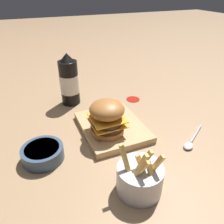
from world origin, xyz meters
name	(u,v)px	position (x,y,z in m)	size (l,w,h in m)	color
ground_plane	(123,122)	(0.00, 0.00, 0.00)	(6.00, 6.00, 0.00)	#9E7A56
serving_board	(112,127)	(-0.03, 0.06, 0.01)	(0.26, 0.21, 0.02)	tan
burger	(107,117)	(-0.07, 0.09, 0.08)	(0.11, 0.11, 0.11)	#AD6B33
ketchup_bottle	(69,82)	(0.23, 0.14, 0.10)	(0.08, 0.08, 0.22)	black
fries_basket	(140,178)	(-0.30, 0.10, 0.04)	(0.11, 0.11, 0.14)	#B7B7BC
side_bowl	(43,153)	(-0.09, 0.30, 0.02)	(0.12, 0.12, 0.04)	#384C66
spoon	(191,142)	(-0.20, -0.15, 0.01)	(0.10, 0.15, 0.01)	silver
ketchup_puddle	(133,99)	(0.15, -0.12, 0.00)	(0.06, 0.06, 0.00)	#B21E14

